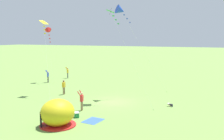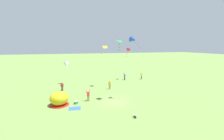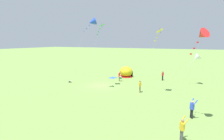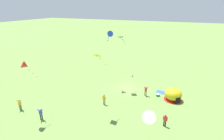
% 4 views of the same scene
% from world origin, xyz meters
% --- Properties ---
extents(ground_plane, '(300.00, 300.00, 0.00)m').
position_xyz_m(ground_plane, '(0.00, 0.00, 0.00)').
color(ground_plane, olive).
extents(popup_tent, '(2.81, 2.81, 2.10)m').
position_xyz_m(popup_tent, '(-8.56, 1.11, 1.00)').
color(popup_tent, gold).
rests_on(popup_tent, ground).
extents(picnic_blanket, '(1.84, 1.49, 0.01)m').
position_xyz_m(picnic_blanket, '(-6.45, -0.88, 0.01)').
color(picnic_blanket, '#3359A5').
rests_on(picnic_blanket, ground).
extents(cooler_box, '(0.64, 0.62, 0.44)m').
position_xyz_m(cooler_box, '(-6.14, 0.85, 0.22)').
color(cooler_box, '#1E8C4C').
rests_on(cooler_box, ground).
extents(toddler_crawling, '(0.27, 0.55, 0.32)m').
position_xyz_m(toddler_crawling, '(0.48, -5.92, 0.18)').
color(toddler_crawling, black).
rests_on(toddler_crawling, ground).
extents(person_with_toddler, '(0.59, 0.26, 1.72)m').
position_xyz_m(person_with_toddler, '(1.04, 6.85, 0.96)').
color(person_with_toddler, '#8C7251').
rests_on(person_with_toddler, ground).
extents(person_arms_raised, '(0.72, 0.63, 1.89)m').
position_xyz_m(person_arms_raised, '(11.66, 13.09, 1.00)').
color(person_arms_raised, '#4C4C51').
rests_on(person_arms_raised, ground).
extents(person_far_back, '(0.68, 0.54, 1.89)m').
position_xyz_m(person_far_back, '(-4.15, 1.48, 1.00)').
color(person_far_back, '#8C7251').
rests_on(person_far_back, ground).
extents(person_center_field, '(0.72, 0.67, 1.89)m').
position_xyz_m(person_center_field, '(7.10, 13.66, 1.00)').
color(person_center_field, black).
rests_on(person_center_field, ground).
extents(person_strolling, '(0.57, 0.34, 1.72)m').
position_xyz_m(person_strolling, '(-8.26, 8.45, 0.96)').
color(person_strolling, black).
rests_on(person_strolling, ground).
extents(kite_green, '(2.79, 5.93, 9.88)m').
position_xyz_m(kite_green, '(0.72, 0.44, 9.19)').
color(kite_green, silver).
rests_on(kite_green, ground).
extents(kite_blue, '(5.01, 5.41, 10.45)m').
position_xyz_m(kite_blue, '(3.02, 0.37, 9.79)').
color(kite_blue, silver).
rests_on(kite_blue, ground).
extents(kite_red, '(2.26, 2.40, 8.29)m').
position_xyz_m(kite_red, '(8.01, 13.95, 7.69)').
color(kite_red, silver).
rests_on(kite_red, ground).
extents(kite_yellow, '(4.76, 4.19, 8.86)m').
position_xyz_m(kite_yellow, '(0.57, 9.08, 8.25)').
color(kite_yellow, silver).
rests_on(kite_yellow, ground).
extents(kite_white, '(1.72, 4.83, 5.29)m').
position_xyz_m(kite_white, '(-7.11, 13.84, 4.50)').
color(kite_white, silver).
rests_on(kite_white, ground).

